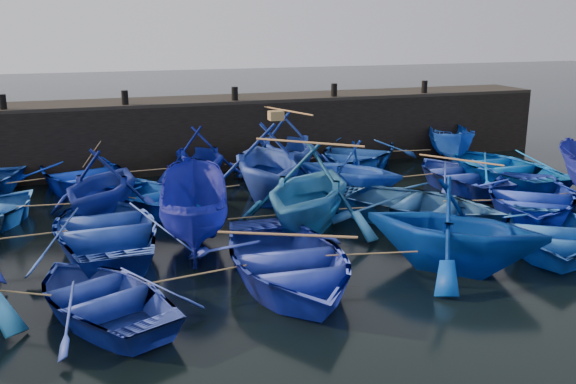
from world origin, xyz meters
name	(u,v)px	position (x,y,z in m)	size (l,w,h in m)	color
ground	(328,251)	(0.00, 0.00, 0.00)	(120.00, 120.00, 0.00)	black
quay_wall	(230,133)	(0.00, 10.50, 1.25)	(26.00, 2.50, 2.50)	black
quay_top	(229,99)	(0.00, 10.50, 2.56)	(26.00, 2.50, 0.12)	black
bollard_0	(3,102)	(-8.00, 9.60, 2.87)	(0.24, 0.24, 0.50)	black
bollard_1	(125,97)	(-4.00, 9.60, 2.87)	(0.24, 0.24, 0.50)	black
bollard_2	(235,94)	(0.00, 9.60, 2.87)	(0.24, 0.24, 0.50)	black
bollard_3	(334,90)	(4.00, 9.60, 2.87)	(0.24, 0.24, 0.50)	black
bollard_4	(424,87)	(8.00, 9.60, 2.87)	(0.24, 0.24, 0.50)	black
boat_1	(83,175)	(-5.63, 7.90, 0.56)	(3.87, 5.41, 1.12)	#0626C9
boat_2	(199,154)	(-1.71, 8.02, 0.98)	(3.19, 3.71, 1.95)	#0C1A8F
boat_3	(286,143)	(1.51, 8.02, 1.17)	(3.84, 4.46, 2.34)	#1F3FAF
boat_4	(358,153)	(4.52, 8.36, 0.58)	(3.98, 5.56, 1.15)	#1844A0
boat_5	(451,142)	(8.45, 8.06, 0.80)	(1.55, 4.12, 1.59)	#0C3897
boat_7	(102,184)	(-5.13, 4.42, 1.06)	(3.46, 4.01, 2.11)	navy
boat_8	(156,197)	(-3.62, 4.74, 0.45)	(3.10, 4.33, 0.90)	#073CAF
boat_9	(267,161)	(-0.11, 4.98, 1.27)	(4.15, 4.81, 2.53)	#203E9F
boat_10	(349,169)	(2.38, 4.31, 0.96)	(3.14, 3.64, 1.91)	#1440BF
boat_11	(459,174)	(6.55, 4.45, 0.46)	(3.19, 4.46, 0.92)	navy
boat_12	(501,167)	(8.27, 4.55, 0.56)	(3.88, 5.43, 1.13)	#034BB7
boat_14	(106,227)	(-5.18, 1.94, 0.56)	(3.83, 5.35, 1.11)	#1D3C9D
boat_15	(193,209)	(-3.05, 1.65, 0.89)	(1.74, 4.63, 1.79)	navy
boat_16	(308,188)	(0.05, 1.61, 1.21)	(3.95, 4.58, 2.41)	#1E6098
boat_17	(415,205)	(3.18, 1.41, 0.53)	(3.64, 5.08, 1.05)	navy
boat_18	(530,198)	(6.67, 0.97, 0.55)	(3.77, 5.27, 1.09)	#1128AD
boat_21	(101,295)	(-5.47, -1.97, 0.43)	(2.95, 4.12, 0.85)	navy
boat_22	(287,260)	(-1.60, -1.62, 0.55)	(3.79, 5.30, 1.10)	#2436B6
boat_23	(455,225)	(2.24, -2.01, 1.08)	(3.52, 4.09, 2.15)	navy
boat_24	(550,232)	(5.22, -1.63, 0.47)	(3.25, 4.55, 0.94)	#11469A
wooden_crate	(276,116)	(0.19, 4.98, 2.68)	(0.44, 0.36, 0.28)	olive
mooring_ropes	(262,173)	(-0.26, 5.02, 0.87)	(17.99, 11.62, 2.10)	tan
loose_oars	(342,154)	(1.63, 3.11, 1.73)	(10.41, 11.72, 1.55)	#99724C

